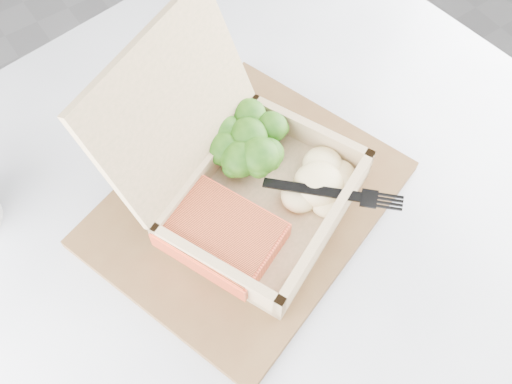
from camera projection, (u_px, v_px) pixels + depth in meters
floor at (200, 252)px, 1.45m from camera, size 4.00×4.00×0.00m
cafe_table at (269, 294)px, 0.82m from camera, size 0.95×0.95×0.75m
serving_tray at (247, 204)px, 0.66m from camera, size 0.40×0.35×0.01m
takeout_container at (236, 171)px, 0.62m from camera, size 0.28×0.29×0.19m
salmon_fillet at (221, 235)px, 0.61m from camera, size 0.13×0.15×0.02m
broccoli_pile at (248, 142)px, 0.66m from camera, size 0.11×0.11×0.04m
mashed_potatoes at (319, 184)px, 0.64m from camera, size 0.09×0.08×0.03m
plastic_fork at (294, 186)px, 0.62m from camera, size 0.11×0.13×0.01m
receipt at (174, 111)px, 0.74m from camera, size 0.11×0.16×0.00m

